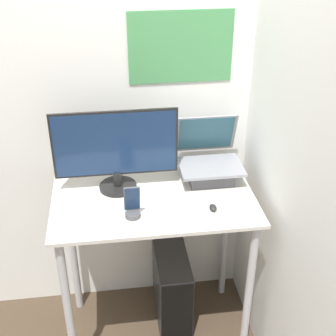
{
  "coord_description": "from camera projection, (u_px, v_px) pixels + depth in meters",
  "views": [
    {
      "loc": [
        -0.2,
        -1.73,
        2.35
      ],
      "look_at": [
        0.08,
        0.31,
        1.16
      ],
      "focal_mm": 50.0,
      "sensor_mm": 36.0,
      "label": 1
    }
  ],
  "objects": [
    {
      "name": "laptop",
      "position": [
        210.0,
        165.0,
        2.6
      ],
      "size": [
        0.35,
        0.33,
        0.34
      ],
      "color": "#4C4C51",
      "rests_on": "desk"
    },
    {
      "name": "mouse",
      "position": [
        213.0,
        208.0,
        2.37
      ],
      "size": [
        0.04,
        0.06,
        0.03
      ],
      "color": "#262626",
      "rests_on": "desk"
    },
    {
      "name": "wall_back",
      "position": [
        145.0,
        113.0,
        2.64
      ],
      "size": [
        6.0,
        0.06,
        2.6
      ],
      "color": "white",
      "rests_on": "ground_plane"
    },
    {
      "name": "keyboard",
      "position": [
        178.0,
        210.0,
        2.35
      ],
      "size": [
        0.25,
        0.12,
        0.02
      ],
      "color": "white",
      "rests_on": "desk"
    },
    {
      "name": "wall_side_right",
      "position": [
        297.0,
        167.0,
        2.11
      ],
      "size": [
        0.05,
        6.0,
        2.6
      ],
      "color": "white",
      "rests_on": "ground_plane"
    },
    {
      "name": "cell_phone",
      "position": [
        132.0,
        208.0,
        2.3
      ],
      "size": [
        0.08,
        0.08,
        0.17
      ],
      "color": "#4C4C51",
      "rests_on": "desk"
    },
    {
      "name": "monitor",
      "position": [
        116.0,
        151.0,
        2.44
      ],
      "size": [
        0.65,
        0.2,
        0.45
      ],
      "color": "black",
      "rests_on": "desk"
    },
    {
      "name": "computer_tower",
      "position": [
        172.0,
        288.0,
        2.92
      ],
      "size": [
        0.19,
        0.45,
        0.48
      ],
      "color": "black",
      "rests_on": "ground_plane"
    },
    {
      "name": "desk",
      "position": [
        154.0,
        227.0,
        2.55
      ],
      "size": [
        1.07,
        0.63,
        0.98
      ],
      "color": "beige",
      "rests_on": "ground_plane"
    }
  ]
}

